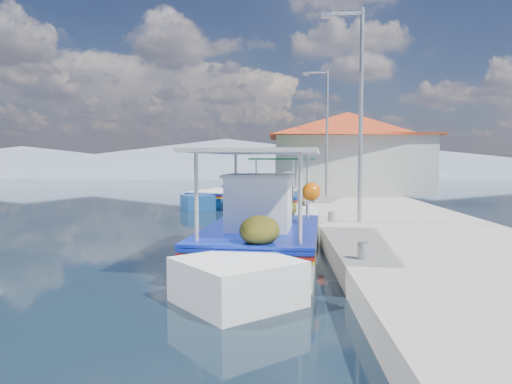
{
  "coord_description": "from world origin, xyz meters",
  "views": [
    {
      "loc": [
        2.24,
        -11.49,
        2.3
      ],
      "look_at": [
        1.6,
        2.83,
        1.3
      ],
      "focal_mm": 33.06,
      "sensor_mm": 36.0,
      "label": 1
    }
  ],
  "objects": [
    {
      "name": "ground",
      "position": [
        0.0,
        0.0,
        0.0
      ],
      "size": [
        160.0,
        160.0,
        0.0
      ],
      "primitive_type": "plane",
      "color": "black",
      "rests_on": "ground"
    },
    {
      "name": "quay",
      "position": [
        5.9,
        6.0,
        0.25
      ],
      "size": [
        5.0,
        44.0,
        0.5
      ],
      "primitive_type": "cube",
      "color": "#9A9690",
      "rests_on": "ground"
    },
    {
      "name": "bollards",
      "position": [
        3.8,
        5.25,
        0.65
      ],
      "size": [
        0.2,
        17.2,
        0.3
      ],
      "color": "#A5A8AD",
      "rests_on": "quay"
    },
    {
      "name": "main_caique",
      "position": [
        1.9,
        -1.09,
        0.53
      ],
      "size": [
        2.95,
        8.39,
        2.77
      ],
      "rotation": [
        0.0,
        0.0,
        0.1
      ],
      "color": "white",
      "rests_on": "ground"
    },
    {
      "name": "caique_green_canopy",
      "position": [
        2.53,
        9.88,
        0.39
      ],
      "size": [
        3.25,
        6.7,
        2.6
      ],
      "rotation": [
        0.0,
        0.0,
        0.27
      ],
      "color": "white",
      "rests_on": "ground"
    },
    {
      "name": "caique_blue_hull",
      "position": [
        -0.66,
        11.8,
        0.31
      ],
      "size": [
        3.18,
        6.09,
        1.14
      ],
      "rotation": [
        0.0,
        0.0,
        0.32
      ],
      "color": "navy",
      "rests_on": "ground"
    },
    {
      "name": "harbor_building",
      "position": [
        6.2,
        15.0,
        2.78
      ],
      "size": [
        10.49,
        10.49,
        4.4
      ],
      "color": "silver",
      "rests_on": "quay"
    },
    {
      "name": "lamp_post_near",
      "position": [
        4.51,
        2.0,
        3.85
      ],
      "size": [
        1.21,
        0.14,
        6.0
      ],
      "color": "#A5A8AD",
      "rests_on": "quay"
    },
    {
      "name": "lamp_post_far",
      "position": [
        4.51,
        11.0,
        3.85
      ],
      "size": [
        1.21,
        0.14,
        6.0
      ],
      "color": "#A5A8AD",
      "rests_on": "quay"
    },
    {
      "name": "mountain_ridge",
      "position": [
        6.54,
        56.0,
        2.04
      ],
      "size": [
        171.4,
        96.0,
        5.5
      ],
      "color": "slate",
      "rests_on": "ground"
    }
  ]
}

